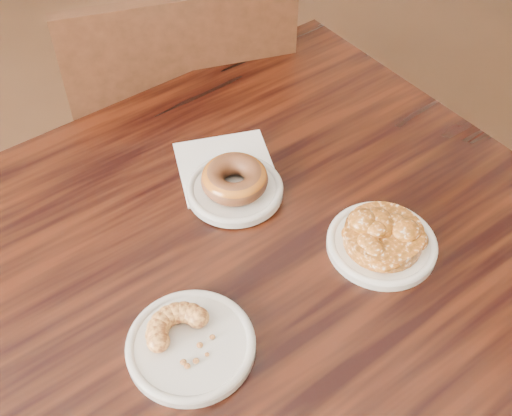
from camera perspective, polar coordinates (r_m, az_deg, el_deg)
floor at (r=1.66m, az=-7.25°, el=-17.12°), size 5.00×5.00×0.00m
cafe_table at (r=1.26m, az=1.45°, el=-15.36°), size 0.95×0.95×0.75m
chair_far at (r=1.65m, az=-7.14°, el=7.76°), size 0.64×0.64×0.90m
napkin at (r=1.07m, az=-2.69°, el=3.66°), size 0.20×0.20×0.00m
plate_donut at (r=1.02m, az=-1.89°, el=1.61°), size 0.15×0.15×0.01m
plate_cruller at (r=0.86m, az=-5.81°, el=-12.09°), size 0.17×0.17×0.01m
plate_fritter at (r=0.97m, az=11.09°, el=-3.19°), size 0.16×0.16×0.01m
glazed_donut at (r=1.01m, az=-1.92°, el=2.59°), size 0.11×0.11×0.04m
apple_fritter at (r=0.95m, az=11.31°, el=-2.23°), size 0.16×0.16×0.04m
cruller_fragment at (r=0.84m, az=-5.91°, el=-11.41°), size 0.10×0.10×0.03m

